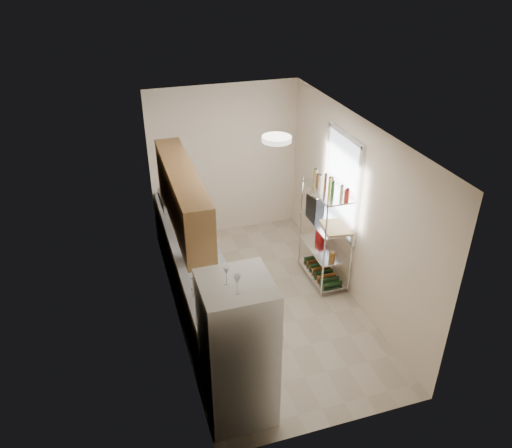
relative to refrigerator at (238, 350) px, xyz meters
The scene contains 16 objects.
room 1.93m from the refrigerator, 62.41° to the left, with size 2.52×4.42×2.62m.
counter_run 2.14m from the refrigerator, 91.33° to the left, with size 0.63×3.51×0.90m.
upper_cabinets 2.01m from the refrigerator, 95.99° to the left, with size 0.33×2.20×0.72m, color #A07A44.
range_hood 2.62m from the refrigerator, 92.90° to the left, with size 0.50×0.60×0.12m, color #B7BABC.
window 2.99m from the refrigerator, 43.88° to the left, with size 0.06×1.00×1.46m, color white.
bakers_rack 2.72m from the refrigerator, 46.27° to the left, with size 0.45×0.90×1.73m.
ceiling_dome 2.36m from the refrigerator, 57.48° to the left, with size 0.34×0.34×0.06m, color white.
refrigerator is the anchor object (origin of this frame).
wine_glass_a 0.95m from the refrigerator, 166.89° to the left, with size 0.07×0.07×0.19m, color silver, non-canonical shape.
wine_glass_b 0.96m from the refrigerator, 100.65° to the right, with size 0.07×0.07×0.19m, color silver, non-canonical shape.
rice_cooker 1.75m from the refrigerator, 93.73° to the left, with size 0.29×0.29×0.23m, color silver.
frying_pan_large 2.37m from the refrigerator, 91.74° to the left, with size 0.27×0.27×0.05m, color black.
frying_pan_small 2.72m from the refrigerator, 89.81° to the left, with size 0.21×0.21×0.04m, color black.
cutting_board 2.59m from the refrigerator, 42.02° to the left, with size 0.36×0.47×0.03m, color tan.
espresso_machine 2.95m from the refrigerator, 51.33° to the left, with size 0.16×0.24×0.28m, color black.
storage_bag 2.92m from the refrigerator, 48.76° to the left, with size 0.11×0.15×0.17m, color #A41416.
Camera 1 is at (-1.83, -5.35, 4.52)m, focal length 35.00 mm.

